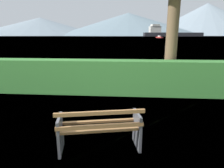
{
  "coord_description": "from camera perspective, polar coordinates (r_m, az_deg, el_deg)",
  "views": [
    {
      "loc": [
        0.5,
        -3.24,
        2.08
      ],
      "look_at": [
        0.0,
        2.87,
        0.52
      ],
      "focal_mm": 31.1,
      "sensor_mm": 36.0,
      "label": 1
    }
  ],
  "objects": [
    {
      "name": "cargo_ship_large",
      "position": [
        310.37,
        16.34,
        14.18
      ],
      "size": [
        89.09,
        25.95,
        17.3
      ],
      "color": "#232328",
      "rests_on": "water_surface"
    },
    {
      "name": "hedge_row",
      "position": [
        6.95,
        0.45,
        2.02
      ],
      "size": [
        9.36,
        0.71,
        1.22
      ],
      "primitive_type": "cube",
      "color": "#387A33",
      "rests_on": "ground_plane"
    },
    {
      "name": "fishing_boat_near",
      "position": [
        146.94,
        13.75,
        13.25
      ],
      "size": [
        4.54,
        5.92,
        1.72
      ],
      "color": "#B2332D",
      "rests_on": "water_surface"
    },
    {
      "name": "water_surface",
      "position": [
        311.2,
        4.68,
        13.79
      ],
      "size": [
        620.0,
        620.0,
        0.0
      ],
      "primitive_type": "plane",
      "color": "slate",
      "rests_on": "ground_plane"
    },
    {
      "name": "park_bench",
      "position": [
        3.62,
        -3.64,
        -13.02
      ],
      "size": [
        1.58,
        0.86,
        0.87
      ],
      "color": "olive",
      "rests_on": "ground_plane"
    },
    {
      "name": "ground_plane",
      "position": [
        3.88,
        -3.6,
        -18.15
      ],
      "size": [
        1400.0,
        1400.0,
        0.0
      ],
      "primitive_type": "plane",
      "color": "olive"
    },
    {
      "name": "distant_hills",
      "position": [
        570.04,
        9.23,
        17.34
      ],
      "size": [
        812.26,
        432.7,
        89.63
      ],
      "color": "gray",
      "rests_on": "ground_plane"
    }
  ]
}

